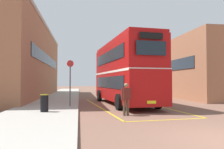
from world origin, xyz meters
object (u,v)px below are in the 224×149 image
at_px(single_deck_bus, 128,82).
at_px(pedestrian_boarding, 126,97).
at_px(double_decker_bus, 124,72).
at_px(bus_stop_sign, 70,79).
at_px(litter_bin, 44,103).

distance_m(single_deck_bus, pedestrian_boarding, 26.30).
relative_size(double_decker_bus, pedestrian_boarding, 6.25).
bearing_deg(bus_stop_sign, single_deck_bus, 68.36).
relative_size(double_decker_bus, litter_bin, 11.28).
bearing_deg(pedestrian_boarding, litter_bin, 166.45).
bearing_deg(double_decker_bus, litter_bin, -139.28).
height_order(single_deck_bus, pedestrian_boarding, single_deck_bus).
distance_m(pedestrian_boarding, litter_bin, 4.37).
height_order(double_decker_bus, bus_stop_sign, double_decker_bus).
bearing_deg(double_decker_bus, single_deck_bus, 76.70).
xyz_separation_m(pedestrian_boarding, bus_stop_sign, (-2.99, 3.59, 0.97)).
bearing_deg(double_decker_bus, pedestrian_boarding, -100.30).
bearing_deg(single_deck_bus, litter_bin, -112.10).
distance_m(litter_bin, bus_stop_sign, 3.15).
bearing_deg(litter_bin, single_deck_bus, 67.90).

